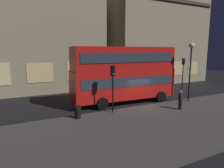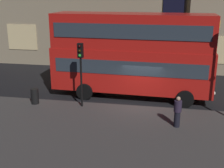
{
  "view_description": "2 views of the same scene",
  "coord_description": "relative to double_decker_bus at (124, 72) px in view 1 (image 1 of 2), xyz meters",
  "views": [
    {
      "loc": [
        -10.92,
        -15.43,
        5.17
      ],
      "look_at": [
        -2.75,
        0.51,
        2.23
      ],
      "focal_mm": 32.04,
      "sensor_mm": 36.0,
      "label": 1
    },
    {
      "loc": [
        1.36,
        -17.48,
        6.85
      ],
      "look_at": [
        -1.84,
        -0.07,
        1.32
      ],
      "focal_mm": 47.08,
      "sensor_mm": 36.0,
      "label": 2
    }
  ],
  "objects": [
    {
      "name": "litter_bin",
      "position": [
        -5.76,
        -2.8,
        -2.52
      ],
      "size": [
        0.49,
        0.49,
        0.98
      ],
      "primitive_type": "cylinder",
      "color": "black",
      "rests_on": "sidewalk_slab"
    },
    {
      "name": "building_with_clock",
      "position": [
        -6.99,
        11.13,
        6.44
      ],
      "size": [
        17.33,
        7.46,
        19.14
      ],
      "color": "tan",
      "rests_on": "ground"
    },
    {
      "name": "street_lamp",
      "position": [
        5.91,
        -2.86,
        1.55
      ],
      "size": [
        0.58,
        0.58,
        5.9
      ],
      "color": "black",
      "rests_on": "sidewalk_slab"
    },
    {
      "name": "traffic_light_near_kerb",
      "position": [
        -2.71,
        -2.73,
        -0.19
      ],
      "size": [
        0.33,
        0.36,
        3.92
      ],
      "rotation": [
        0.0,
        0.0,
        -0.02
      ],
      "color": "black",
      "rests_on": "sidewalk_slab"
    },
    {
      "name": "pedestrian",
      "position": [
        2.97,
        -4.6,
        -2.17
      ],
      "size": [
        0.4,
        0.4,
        1.67
      ],
      "rotation": [
        0.0,
        0.0,
        1.7
      ],
      "color": "black",
      "rests_on": "sidewalk_slab"
    },
    {
      "name": "traffic_light_far_side",
      "position": [
        10.95,
        2.82,
        -0.1
      ],
      "size": [
        0.36,
        0.38,
        4.23
      ],
      "rotation": [
        0.0,
        0.0,
        2.96
      ],
      "color": "black",
      "rests_on": "ground"
    },
    {
      "name": "double_decker_bus",
      "position": [
        0.0,
        0.0,
        0.0
      ],
      "size": [
        10.78,
        3.18,
        5.59
      ],
      "rotation": [
        0.0,
        0.0,
        -0.04
      ],
      "color": "red",
      "rests_on": "ground"
    },
    {
      "name": "ground_plane",
      "position": [
        0.82,
        -1.57,
        -3.13
      ],
      "size": [
        80.0,
        80.0,
        0.0
      ],
      "primitive_type": "plane",
      "color": "black"
    },
    {
      "name": "building_plain_facade",
      "position": [
        12.34,
        11.63,
        4.72
      ],
      "size": [
        16.62,
        10.19,
        15.71
      ],
      "color": "tan",
      "rests_on": "ground"
    },
    {
      "name": "sidewalk_slab",
      "position": [
        0.82,
        -6.51,
        -3.07
      ],
      "size": [
        44.0,
        9.04,
        0.12
      ],
      "primitive_type": "cube",
      "color": "#423F3D",
      "rests_on": "ground"
    }
  ]
}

